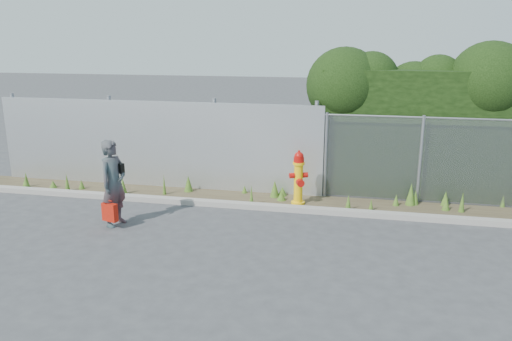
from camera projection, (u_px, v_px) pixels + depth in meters
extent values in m
plane|color=#3B3B3D|center=(256.00, 241.00, 9.44)|extent=(80.00, 80.00, 0.00)
cube|color=gray|center=(273.00, 207.00, 11.13)|extent=(16.00, 0.22, 0.12)
cube|color=#443927|center=(277.00, 201.00, 11.71)|extent=(16.00, 1.20, 0.01)
cone|color=#385F1C|center=(188.00, 184.00, 12.38)|extent=(0.22, 0.22, 0.41)
cone|color=#385F1C|center=(26.00, 180.00, 12.75)|extent=(0.13, 0.13, 0.40)
cone|color=#385F1C|center=(462.00, 203.00, 10.90)|extent=(0.13, 0.13, 0.46)
cone|color=#385F1C|center=(445.00, 199.00, 11.33)|extent=(0.19, 0.19, 0.35)
cone|color=#385F1C|center=(281.00, 196.00, 11.72)|extent=(0.22, 0.22, 0.23)
cone|color=#385F1C|center=(67.00, 183.00, 12.38)|extent=(0.13, 0.13, 0.46)
cone|color=#385F1C|center=(275.00, 189.00, 11.95)|extent=(0.23, 0.23, 0.41)
cone|color=#385F1C|center=(26.00, 183.00, 12.57)|extent=(0.23, 0.23, 0.33)
cone|color=#385F1C|center=(164.00, 185.00, 12.12)|extent=(0.09, 0.09, 0.52)
cone|color=#385F1C|center=(244.00, 190.00, 12.27)|extent=(0.14, 0.14, 0.20)
cone|color=#385F1C|center=(82.00, 185.00, 12.60)|extent=(0.16, 0.16, 0.25)
cone|color=#385F1C|center=(415.00, 198.00, 11.40)|extent=(0.16, 0.16, 0.35)
cone|color=#385F1C|center=(123.00, 187.00, 12.15)|extent=(0.20, 0.20, 0.42)
cone|color=#385F1C|center=(411.00, 195.00, 11.36)|extent=(0.23, 0.23, 0.52)
cone|color=#385F1C|center=(446.00, 204.00, 11.04)|extent=(0.18, 0.18, 0.30)
cone|color=#385F1C|center=(503.00, 201.00, 11.25)|extent=(0.12, 0.12, 0.30)
cone|color=#385F1C|center=(282.00, 192.00, 12.06)|extent=(0.24, 0.24, 0.22)
cone|color=#385F1C|center=(348.00, 203.00, 11.03)|extent=(0.14, 0.14, 0.37)
cone|color=#385F1C|center=(53.00, 185.00, 12.71)|extent=(0.20, 0.20, 0.20)
cone|color=#385F1C|center=(371.00, 205.00, 11.03)|extent=(0.11, 0.11, 0.27)
cone|color=#385F1C|center=(396.00, 201.00, 11.34)|extent=(0.15, 0.15, 0.27)
cone|color=#385F1C|center=(251.00, 196.00, 11.34)|extent=(0.10, 0.10, 0.49)
cube|color=#ADB0B4|center=(155.00, 145.00, 12.64)|extent=(8.50, 0.08, 2.20)
cylinder|color=gray|center=(17.00, 136.00, 13.54)|extent=(0.10, 0.10, 2.30)
cylinder|color=gray|center=(112.00, 140.00, 12.98)|extent=(0.10, 0.10, 2.30)
cylinder|color=gray|center=(215.00, 144.00, 12.43)|extent=(0.10, 0.10, 2.30)
cylinder|color=gray|center=(316.00, 149.00, 11.93)|extent=(0.10, 0.10, 2.30)
cube|color=gray|center=(469.00, 163.00, 11.18)|extent=(6.50, 0.03, 2.00)
cylinder|color=gray|center=(474.00, 119.00, 10.92)|extent=(6.50, 0.04, 0.04)
cylinder|color=gray|center=(326.00, 155.00, 11.80)|extent=(0.07, 0.07, 2.05)
cylinder|color=gray|center=(420.00, 160.00, 11.38)|extent=(0.07, 0.07, 2.05)
cube|color=black|center=(476.00, 134.00, 11.93)|extent=(7.30, 1.60, 3.00)
sphere|color=black|center=(344.00, 86.00, 12.20)|extent=(1.87, 1.87, 1.87)
sphere|color=black|center=(371.00, 78.00, 12.06)|extent=(1.30, 1.30, 1.30)
sphere|color=black|center=(413.00, 91.00, 12.24)|extent=(1.44, 1.44, 1.44)
sphere|color=black|center=(438.00, 79.00, 11.95)|extent=(1.18, 1.18, 1.18)
sphere|color=black|center=(489.00, 82.00, 11.49)|extent=(1.85, 1.85, 1.85)
cylinder|color=yellow|center=(298.00, 203.00, 11.51)|extent=(0.31, 0.31, 0.07)
cylinder|color=yellow|center=(298.00, 184.00, 11.39)|extent=(0.20, 0.20, 0.96)
cylinder|color=yellow|center=(299.00, 163.00, 11.26)|extent=(0.27, 0.27, 0.06)
cylinder|color=#B20F0A|center=(299.00, 160.00, 11.24)|extent=(0.24, 0.24, 0.11)
sphere|color=#B20F0A|center=(299.00, 156.00, 11.22)|extent=(0.21, 0.21, 0.21)
cylinder|color=#B20F0A|center=(299.00, 152.00, 11.19)|extent=(0.06, 0.06, 0.06)
cylinder|color=#B20F0A|center=(292.00, 175.00, 11.37)|extent=(0.11, 0.12, 0.12)
cylinder|color=#B20F0A|center=(305.00, 176.00, 11.30)|extent=(0.11, 0.12, 0.12)
cylinder|color=#B20F0A|center=(297.00, 183.00, 11.22)|extent=(0.17, 0.13, 0.17)
imported|color=#0F6465|center=(114.00, 183.00, 10.06)|extent=(0.58, 0.74, 1.77)
cube|color=#A11809|center=(110.00, 212.00, 9.97)|extent=(0.33, 0.12, 0.37)
cylinder|color=#A11809|center=(109.00, 201.00, 9.90)|extent=(0.16, 0.01, 0.01)
cube|color=black|center=(118.00, 168.00, 10.12)|extent=(0.27, 0.11, 0.20)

